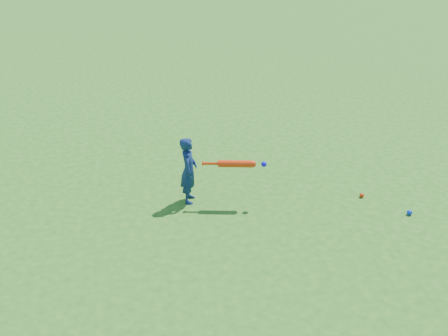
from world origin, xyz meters
The scene contains 5 objects.
ground centered at (0.00, 0.00, 0.00)m, with size 80.00×80.00×0.00m, color #235F16.
child centered at (-0.25, 0.26, 0.49)m, with size 0.36×0.23×0.98m, color #10234E.
ground_ball_red centered at (2.26, -0.02, 0.03)m, with size 0.07×0.07×0.07m, color red.
ground_ball_blue centered at (2.72, -0.59, 0.04)m, with size 0.08×0.08×0.08m, color #0C31CE.
bat_swing centered at (0.43, 0.08, 0.63)m, with size 0.89×0.22×0.10m.
Camera 1 is at (-0.70, -6.09, 3.57)m, focal length 40.00 mm.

